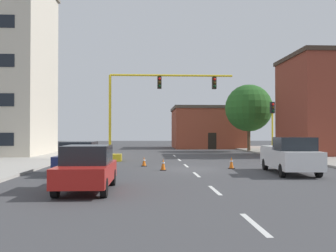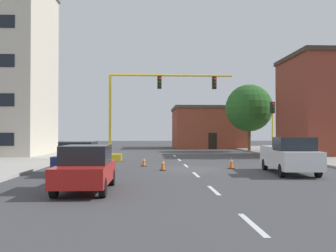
% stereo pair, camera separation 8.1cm
% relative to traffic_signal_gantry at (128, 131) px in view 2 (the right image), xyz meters
% --- Properties ---
extents(ground_plane, '(160.00, 160.00, 0.00)m').
position_rel_traffic_signal_gantry_xyz_m(ground_plane, '(4.09, -6.92, -2.33)').
color(ground_plane, '#424244').
extents(sidewalk_left, '(6.00, 56.00, 0.14)m').
position_rel_traffic_signal_gantry_xyz_m(sidewalk_left, '(-8.04, 1.08, -2.26)').
color(sidewalk_left, '#B2ADA3').
rests_on(sidewalk_left, ground_plane).
extents(sidewalk_right, '(6.00, 56.00, 0.14)m').
position_rel_traffic_signal_gantry_xyz_m(sidewalk_right, '(16.21, 1.08, -2.26)').
color(sidewalk_right, '#9E998E').
rests_on(sidewalk_right, ground_plane).
extents(lane_stripe_seg_0, '(0.16, 2.40, 0.01)m').
position_rel_traffic_signal_gantry_xyz_m(lane_stripe_seg_0, '(4.09, -20.92, -2.33)').
color(lane_stripe_seg_0, silver).
rests_on(lane_stripe_seg_0, ground_plane).
extents(lane_stripe_seg_1, '(0.16, 2.40, 0.01)m').
position_rel_traffic_signal_gantry_xyz_m(lane_stripe_seg_1, '(4.09, -15.42, -2.33)').
color(lane_stripe_seg_1, silver).
rests_on(lane_stripe_seg_1, ground_plane).
extents(lane_stripe_seg_2, '(0.16, 2.40, 0.01)m').
position_rel_traffic_signal_gantry_xyz_m(lane_stripe_seg_2, '(4.09, -9.92, -2.33)').
color(lane_stripe_seg_2, silver).
rests_on(lane_stripe_seg_2, ground_plane).
extents(lane_stripe_seg_3, '(0.16, 2.40, 0.01)m').
position_rel_traffic_signal_gantry_xyz_m(lane_stripe_seg_3, '(4.09, -4.42, -2.33)').
color(lane_stripe_seg_3, silver).
rests_on(lane_stripe_seg_3, ground_plane).
extents(lane_stripe_seg_4, '(0.16, 2.40, 0.01)m').
position_rel_traffic_signal_gantry_xyz_m(lane_stripe_seg_4, '(4.09, 1.08, -2.33)').
color(lane_stripe_seg_4, silver).
rests_on(lane_stripe_seg_4, ground_plane).
extents(lane_stripe_seg_5, '(0.16, 2.40, 0.01)m').
position_rel_traffic_signal_gantry_xyz_m(lane_stripe_seg_5, '(4.09, 6.58, -2.33)').
color(lane_stripe_seg_5, silver).
rests_on(lane_stripe_seg_5, ground_plane).
extents(building_brick_center, '(9.85, 9.97, 5.89)m').
position_rel_traffic_signal_gantry_xyz_m(building_brick_center, '(10.07, 25.05, 0.62)').
color(building_brick_center, brown).
rests_on(building_brick_center, ground_plane).
extents(traffic_signal_gantry, '(10.58, 1.20, 6.83)m').
position_rel_traffic_signal_gantry_xyz_m(traffic_signal_gantry, '(0.00, 0.00, 0.00)').
color(traffic_signal_gantry, yellow).
rests_on(traffic_signal_gantry, ground_plane).
extents(traffic_light_pole_right, '(0.32, 0.47, 4.80)m').
position_rel_traffic_signal_gantry_xyz_m(traffic_light_pole_right, '(11.97, 1.43, 1.19)').
color(traffic_light_pole_right, yellow).
rests_on(traffic_light_pole_right, ground_plane).
extents(tree_right_far, '(5.50, 5.50, 7.86)m').
position_rel_traffic_signal_gantry_xyz_m(tree_right_far, '(13.34, 14.05, 2.77)').
color(tree_right_far, brown).
rests_on(tree_right_far, ground_plane).
extents(pickup_truck_white, '(2.40, 5.54, 1.99)m').
position_rel_traffic_signal_gantry_xyz_m(pickup_truck_white, '(9.22, -9.69, -1.36)').
color(pickup_truck_white, white).
rests_on(pickup_truck_white, ground_plane).
extents(sedan_red_near_left, '(1.89, 4.51, 1.74)m').
position_rel_traffic_signal_gantry_xyz_m(sedan_red_near_left, '(-0.82, -15.32, -1.45)').
color(sedan_red_near_left, '#B21E19').
rests_on(sedan_red_near_left, ground_plane).
extents(sedan_navy_mid_left, '(1.95, 4.54, 1.74)m').
position_rel_traffic_signal_gantry_xyz_m(sedan_navy_mid_left, '(-2.23, -9.03, -1.45)').
color(sedan_navy_mid_left, navy).
rests_on(sedan_navy_mid_left, ground_plane).
extents(traffic_cone_roadside_a, '(0.36, 0.36, 0.74)m').
position_rel_traffic_signal_gantry_xyz_m(traffic_cone_roadside_a, '(6.66, -6.74, -1.97)').
color(traffic_cone_roadside_a, black).
rests_on(traffic_cone_roadside_a, ground_plane).
extents(traffic_cone_roadside_b, '(0.36, 0.36, 0.63)m').
position_rel_traffic_signal_gantry_xyz_m(traffic_cone_roadside_b, '(1.27, -4.71, -2.02)').
color(traffic_cone_roadside_b, black).
rests_on(traffic_cone_roadside_b, ground_plane).
extents(traffic_cone_roadside_c, '(0.36, 0.36, 0.71)m').
position_rel_traffic_signal_gantry_xyz_m(traffic_cone_roadside_c, '(2.41, -7.55, -1.99)').
color(traffic_cone_roadside_c, black).
rests_on(traffic_cone_roadside_c, ground_plane).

